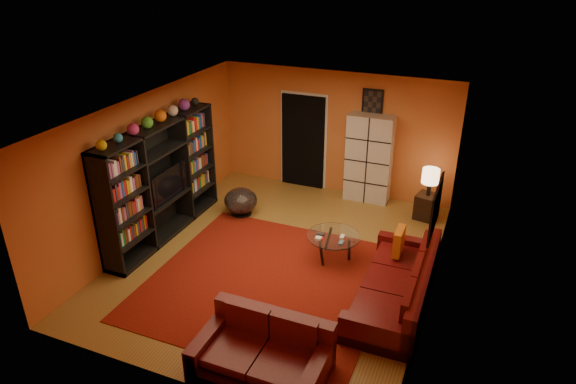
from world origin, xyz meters
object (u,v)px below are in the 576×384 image
at_px(tv, 164,184).
at_px(side_table, 427,207).
at_px(coffee_table, 333,238).
at_px(sofa, 400,286).
at_px(entertainment_unit, 161,181).
at_px(loveseat, 264,351).
at_px(storage_cabinet, 369,159).
at_px(table_lamp, 431,177).
at_px(bowl_chair, 241,201).

bearing_deg(tv, side_table, -60.82).
bearing_deg(coffee_table, side_table, 59.32).
bearing_deg(sofa, coffee_table, 149.43).
bearing_deg(entertainment_unit, loveseat, -37.72).
xyz_separation_m(loveseat, storage_cabinet, (-0.04, 5.21, 0.63)).
height_order(tv, table_lamp, tv).
height_order(storage_cabinet, side_table, storage_cabinet).
xyz_separation_m(coffee_table, storage_cabinet, (-0.05, 2.47, 0.51)).
distance_m(sofa, loveseat, 2.38).
distance_m(entertainment_unit, storage_cabinet, 4.16).
distance_m(loveseat, coffee_table, 2.75).
height_order(loveseat, table_lamp, table_lamp).
bearing_deg(sofa, side_table, 90.65).
bearing_deg(bowl_chair, loveseat, -58.84).
xyz_separation_m(sofa, loveseat, (-1.30, -2.00, 0.00)).
relative_size(storage_cabinet, table_lamp, 3.37).
bearing_deg(loveseat, coffee_table, -0.13).
xyz_separation_m(storage_cabinet, table_lamp, (1.29, -0.38, -0.03)).
xyz_separation_m(entertainment_unit, tv, (0.05, 0.01, -0.04)).
distance_m(tv, bowl_chair, 1.65).
height_order(entertainment_unit, loveseat, entertainment_unit).
height_order(bowl_chair, side_table, bowl_chair).
relative_size(entertainment_unit, table_lamp, 5.52).
bearing_deg(storage_cabinet, side_table, -16.47).
bearing_deg(side_table, table_lamp, 0.00).
height_order(tv, bowl_chair, tv).
bearing_deg(coffee_table, sofa, -30.24).
relative_size(entertainment_unit, loveseat, 1.84).
bearing_deg(loveseat, entertainment_unit, 52.39).
xyz_separation_m(tv, storage_cabinet, (3.03, 2.79, -0.09)).
bearing_deg(loveseat, bowl_chair, 31.26).
relative_size(loveseat, coffee_table, 1.81).
distance_m(coffee_table, table_lamp, 2.47).
bearing_deg(sofa, entertainment_unit, 174.28).
relative_size(storage_cabinet, bowl_chair, 2.79).
relative_size(entertainment_unit, sofa, 1.22).
bearing_deg(table_lamp, coffee_table, -120.68).
bearing_deg(coffee_table, bowl_chair, 158.69).
bearing_deg(storage_cabinet, loveseat, -89.66).
xyz_separation_m(entertainment_unit, loveseat, (3.12, -2.41, -0.77)).
bearing_deg(table_lamp, sofa, -89.02).
xyz_separation_m(sofa, storage_cabinet, (-1.34, 3.22, 0.63)).
relative_size(entertainment_unit, side_table, 6.00).
xyz_separation_m(coffee_table, table_lamp, (1.24, 2.09, 0.48)).
relative_size(bowl_chair, side_table, 1.31).
distance_m(tv, sofa, 4.45).
relative_size(entertainment_unit, coffee_table, 3.33).
height_order(sofa, storage_cabinet, storage_cabinet).
relative_size(tv, coffee_table, 1.12).
relative_size(sofa, storage_cabinet, 1.34).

